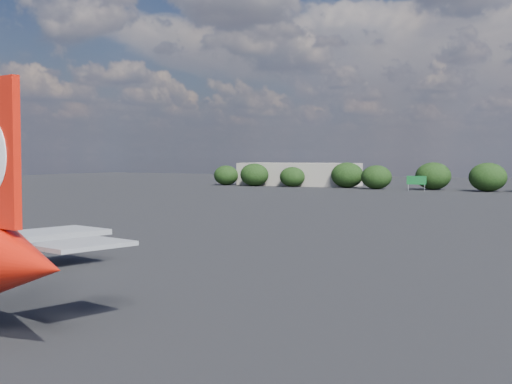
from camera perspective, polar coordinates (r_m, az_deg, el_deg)
The scene contains 4 objects.
ground at distance 106.69m, azimuth 4.83°, elevation -2.89°, with size 500.00×500.00×0.00m, color black.
terminal_building at distance 253.30m, azimuth 3.45°, elevation 1.43°, with size 42.00×16.00×8.00m.
highway_sign at distance 221.75m, azimuth 12.72°, elevation 0.91°, with size 6.00×0.30×4.50m.
horizon_treeline at distance 222.19m, azimuth 18.83°, elevation 1.03°, with size 206.47×16.34×8.69m.
Camera 1 is at (42.83, -37.10, 10.93)m, focal length 50.00 mm.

